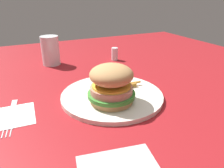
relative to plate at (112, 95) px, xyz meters
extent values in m
plane|color=maroon|center=(0.01, 0.01, -0.01)|extent=(1.60, 1.60, 0.00)
cylinder|color=silver|center=(0.00, 0.00, 0.00)|extent=(0.29, 0.29, 0.01)
cylinder|color=tan|center=(-0.02, -0.04, 0.01)|extent=(0.11, 0.11, 0.02)
cylinder|color=#387F2D|center=(-0.02, -0.04, 0.03)|extent=(0.13, 0.13, 0.01)
cylinder|color=tan|center=(-0.02, -0.04, 0.04)|extent=(0.11, 0.11, 0.02)
cylinder|color=yellow|center=(-0.02, -0.04, 0.05)|extent=(0.10, 0.10, 0.01)
ellipsoid|color=tan|center=(-0.02, -0.04, 0.08)|extent=(0.11, 0.11, 0.05)
cylinder|color=gold|center=(0.05, 0.02, 0.01)|extent=(0.08, 0.03, 0.01)
cylinder|color=#E5B251|center=(0.04, 0.06, 0.01)|extent=(0.06, 0.01, 0.01)
cylinder|color=gold|center=(0.06, 0.05, 0.01)|extent=(0.02, 0.08, 0.01)
cylinder|color=#E5B251|center=(0.07, 0.05, 0.01)|extent=(0.04, 0.05, 0.01)
cylinder|color=#E5B251|center=(0.08, 0.05, 0.01)|extent=(0.02, 0.07, 0.01)
cylinder|color=gold|center=(0.06, 0.01, 0.02)|extent=(0.06, 0.01, 0.01)
cylinder|color=gold|center=(0.07, 0.02, 0.02)|extent=(0.07, 0.01, 0.01)
cylinder|color=gold|center=(0.04, 0.01, 0.02)|extent=(0.05, 0.06, 0.01)
cube|color=white|center=(-0.27, 0.01, -0.01)|extent=(0.12, 0.12, 0.00)
cube|color=silver|center=(-0.26, 0.04, 0.00)|extent=(0.03, 0.11, 0.00)
cube|color=silver|center=(-0.27, -0.03, 0.00)|extent=(0.03, 0.04, 0.00)
cylinder|color=silver|center=(-0.29, -0.06, 0.00)|extent=(0.01, 0.03, 0.00)
cylinder|color=silver|center=(-0.28, -0.06, 0.00)|extent=(0.01, 0.03, 0.00)
cylinder|color=silver|center=(-0.27, -0.06, 0.00)|extent=(0.01, 0.03, 0.00)
cylinder|color=silver|center=(-0.10, 0.38, 0.05)|extent=(0.07, 0.07, 0.12)
cylinder|color=black|center=(-0.10, 0.38, 0.03)|extent=(0.07, 0.07, 0.07)
cylinder|color=white|center=(0.16, 0.32, 0.02)|extent=(0.03, 0.03, 0.06)
camera|label=1|loc=(-0.23, -0.49, 0.27)|focal=33.80mm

